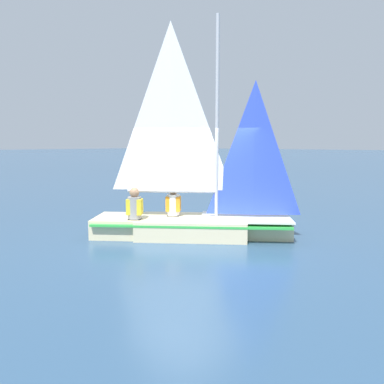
% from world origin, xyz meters
% --- Properties ---
extents(ground_plane, '(260.00, 260.00, 0.00)m').
position_xyz_m(ground_plane, '(0.00, 0.00, 0.00)').
color(ground_plane, '#2D4C6B').
extents(sailboat_main, '(4.41, 3.67, 4.94)m').
position_xyz_m(sailboat_main, '(0.01, 0.01, 0.68)').
color(sailboat_main, beige).
rests_on(sailboat_main, ground_plane).
extents(sailor_helm, '(0.43, 0.42, 1.16)m').
position_xyz_m(sailor_helm, '(0.49, 0.10, 0.62)').
color(sailor_helm, black).
rests_on(sailor_helm, ground_plane).
extents(sailor_crew, '(0.43, 0.42, 1.16)m').
position_xyz_m(sailor_crew, '(0.88, 0.97, 0.62)').
color(sailor_crew, black).
rests_on(sailor_crew, ground_plane).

